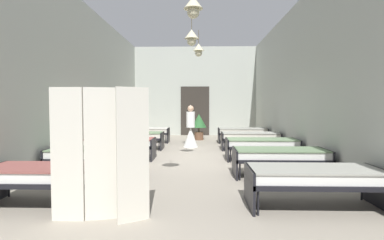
{
  "coord_description": "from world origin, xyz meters",
  "views": [
    {
      "loc": [
        0.29,
        -8.18,
        1.47
      ],
      "look_at": [
        0.0,
        1.8,
        0.99
      ],
      "focal_mm": 28.42,
      "sensor_mm": 36.0,
      "label": 1
    }
  ],
  "objects_px": {
    "bed_left_row_2": "(119,143)",
    "privacy_screen": "(100,155)",
    "potted_plant": "(199,123)",
    "bed_left_row_0": "(51,175)",
    "bed_right_row_2": "(262,144)",
    "bed_left_row_4": "(145,131)",
    "nurse_near_aisle": "(191,132)",
    "bed_left_row_3": "(135,136)",
    "bed_right_row_3": "(250,137)",
    "bed_right_row_0": "(314,177)",
    "bed_right_row_4": "(242,132)",
    "bed_right_row_1": "(280,155)",
    "bed_left_row_1": "(95,155)"
  },
  "relations": [
    {
      "from": "bed_right_row_0",
      "to": "bed_right_row_3",
      "type": "bearing_deg",
      "value": 90.0
    },
    {
      "from": "bed_left_row_2",
      "to": "bed_right_row_4",
      "type": "distance_m",
      "value": 5.41
    },
    {
      "from": "bed_left_row_1",
      "to": "privacy_screen",
      "type": "height_order",
      "value": "privacy_screen"
    },
    {
      "from": "bed_right_row_0",
      "to": "bed_right_row_3",
      "type": "distance_m",
      "value": 5.7
    },
    {
      "from": "bed_left_row_0",
      "to": "bed_right_row_4",
      "type": "xyz_separation_m",
      "value": [
        3.86,
        7.6,
        0.0
      ]
    },
    {
      "from": "privacy_screen",
      "to": "bed_right_row_4",
      "type": "bearing_deg",
      "value": 55.35
    },
    {
      "from": "bed_right_row_4",
      "to": "bed_left_row_0",
      "type": "bearing_deg",
      "value": -116.9
    },
    {
      "from": "bed_left_row_3",
      "to": "privacy_screen",
      "type": "xyz_separation_m",
      "value": [
        0.95,
        -6.3,
        0.41
      ]
    },
    {
      "from": "bed_left_row_1",
      "to": "bed_left_row_2",
      "type": "xyz_separation_m",
      "value": [
        0.0,
        1.9,
        0.0
      ]
    },
    {
      "from": "bed_left_row_0",
      "to": "potted_plant",
      "type": "xyz_separation_m",
      "value": [
        2.14,
        8.53,
        0.28
      ]
    },
    {
      "from": "bed_right_row_2",
      "to": "bed_right_row_3",
      "type": "xyz_separation_m",
      "value": [
        0.0,
        1.9,
        0.0
      ]
    },
    {
      "from": "bed_left_row_0",
      "to": "bed_left_row_3",
      "type": "xyz_separation_m",
      "value": [
        0.0,
        5.7,
        0.0
      ]
    },
    {
      "from": "bed_left_row_2",
      "to": "bed_right_row_3",
      "type": "height_order",
      "value": "same"
    },
    {
      "from": "privacy_screen",
      "to": "nurse_near_aisle",
      "type": "bearing_deg",
      "value": 67.3
    },
    {
      "from": "potted_plant",
      "to": "bed_left_row_4",
      "type": "bearing_deg",
      "value": -156.5
    },
    {
      "from": "bed_right_row_0",
      "to": "bed_left_row_2",
      "type": "relative_size",
      "value": 1.0
    },
    {
      "from": "bed_left_row_2",
      "to": "privacy_screen",
      "type": "height_order",
      "value": "privacy_screen"
    },
    {
      "from": "bed_left_row_3",
      "to": "bed_right_row_1",
      "type": "bearing_deg",
      "value": -44.58
    },
    {
      "from": "bed_left_row_0",
      "to": "bed_left_row_2",
      "type": "height_order",
      "value": "same"
    },
    {
      "from": "bed_left_row_2",
      "to": "bed_right_row_2",
      "type": "bearing_deg",
      "value": 0.0
    },
    {
      "from": "bed_left_row_2",
      "to": "nurse_near_aisle",
      "type": "relative_size",
      "value": 1.28
    },
    {
      "from": "bed_right_row_3",
      "to": "bed_left_row_4",
      "type": "bearing_deg",
      "value": 153.77
    },
    {
      "from": "nurse_near_aisle",
      "to": "privacy_screen",
      "type": "xyz_separation_m",
      "value": [
        -0.91,
        -6.85,
        0.32
      ]
    },
    {
      "from": "bed_left_row_3",
      "to": "potted_plant",
      "type": "relative_size",
      "value": 1.71
    },
    {
      "from": "bed_right_row_1",
      "to": "bed_left_row_2",
      "type": "relative_size",
      "value": 1.0
    },
    {
      "from": "bed_right_row_4",
      "to": "potted_plant",
      "type": "height_order",
      "value": "potted_plant"
    },
    {
      "from": "privacy_screen",
      "to": "bed_right_row_3",
      "type": "bearing_deg",
      "value": 50.1
    },
    {
      "from": "bed_right_row_1",
      "to": "privacy_screen",
      "type": "xyz_separation_m",
      "value": [
        -2.91,
        -2.5,
        0.41
      ]
    },
    {
      "from": "bed_left_row_0",
      "to": "bed_right_row_0",
      "type": "xyz_separation_m",
      "value": [
        3.86,
        0.0,
        0.0
      ]
    },
    {
      "from": "bed_right_row_0",
      "to": "potted_plant",
      "type": "height_order",
      "value": "potted_plant"
    },
    {
      "from": "nurse_near_aisle",
      "to": "bed_left_row_1",
      "type": "bearing_deg",
      "value": 89.3
    },
    {
      "from": "potted_plant",
      "to": "bed_left_row_0",
      "type": "bearing_deg",
      "value": -104.07
    },
    {
      "from": "bed_right_row_1",
      "to": "nurse_near_aisle",
      "type": "distance_m",
      "value": 4.79
    },
    {
      "from": "nurse_near_aisle",
      "to": "bed_left_row_4",
      "type": "bearing_deg",
      "value": -13.5
    },
    {
      "from": "bed_left_row_4",
      "to": "bed_left_row_3",
      "type": "bearing_deg",
      "value": -90.0
    },
    {
      "from": "bed_right_row_3",
      "to": "bed_left_row_4",
      "type": "height_order",
      "value": "same"
    },
    {
      "from": "bed_left_row_2",
      "to": "bed_left_row_4",
      "type": "xyz_separation_m",
      "value": [
        0.0,
        3.8,
        0.0
      ]
    },
    {
      "from": "nurse_near_aisle",
      "to": "privacy_screen",
      "type": "distance_m",
      "value": 6.92
    },
    {
      "from": "bed_right_row_0",
      "to": "potted_plant",
      "type": "xyz_separation_m",
      "value": [
        -1.72,
        8.53,
        0.28
      ]
    },
    {
      "from": "bed_right_row_2",
      "to": "bed_left_row_3",
      "type": "height_order",
      "value": "same"
    },
    {
      "from": "bed_right_row_1",
      "to": "potted_plant",
      "type": "relative_size",
      "value": 1.71
    },
    {
      "from": "bed_left_row_0",
      "to": "bed_right_row_2",
      "type": "xyz_separation_m",
      "value": [
        3.86,
        3.8,
        0.0
      ]
    },
    {
      "from": "potted_plant",
      "to": "nurse_near_aisle",
      "type": "bearing_deg",
      "value": -96.93
    },
    {
      "from": "bed_left_row_1",
      "to": "bed_right_row_2",
      "type": "relative_size",
      "value": 1.0
    },
    {
      "from": "bed_left_row_0",
      "to": "bed_right_row_4",
      "type": "distance_m",
      "value": 8.52
    },
    {
      "from": "bed_right_row_2",
      "to": "bed_right_row_3",
      "type": "distance_m",
      "value": 1.9
    },
    {
      "from": "nurse_near_aisle",
      "to": "bed_left_row_3",
      "type": "bearing_deg",
      "value": 38.94
    },
    {
      "from": "bed_left_row_3",
      "to": "nurse_near_aisle",
      "type": "relative_size",
      "value": 1.28
    },
    {
      "from": "bed_left_row_1",
      "to": "bed_left_row_2",
      "type": "height_order",
      "value": "same"
    },
    {
      "from": "bed_right_row_1",
      "to": "bed_right_row_2",
      "type": "bearing_deg",
      "value": 90.0
    }
  ]
}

